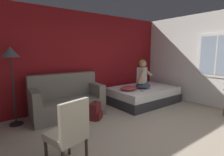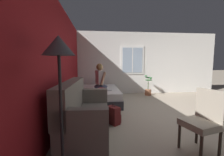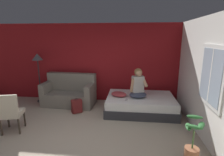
{
  "view_description": "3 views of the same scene",
  "coord_description": "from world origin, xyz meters",
  "px_view_note": "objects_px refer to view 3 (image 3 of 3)",
  "views": [
    {
      "loc": [
        -2.37,
        -1.77,
        1.6
      ],
      "look_at": [
        0.46,
        2.01,
        0.87
      ],
      "focal_mm": 28.0,
      "sensor_mm": 36.0,
      "label": 1
    },
    {
      "loc": [
        -3.59,
        2.02,
        1.41
      ],
      "look_at": [
        0.45,
        1.57,
        0.97
      ],
      "focal_mm": 24.0,
      "sensor_mm": 36.0,
      "label": 2
    },
    {
      "loc": [
        1.3,
        -3.18,
        2.24
      ],
      "look_at": [
        0.73,
        1.93,
        1.03
      ],
      "focal_mm": 28.0,
      "sensor_mm": 36.0,
      "label": 3
    }
  ],
  "objects_px": {
    "cell_phone": "(126,100)",
    "floor_lamp": "(38,62)",
    "side_chair": "(10,111)",
    "person_seated": "(138,86)",
    "couch": "(70,93)",
    "throw_pillow": "(119,94)",
    "bed": "(140,104)",
    "backpack": "(77,106)",
    "potted_plant": "(192,145)"
  },
  "relations": [
    {
      "from": "side_chair",
      "to": "cell_phone",
      "type": "bearing_deg",
      "value": 24.29
    },
    {
      "from": "throw_pillow",
      "to": "cell_phone",
      "type": "relative_size",
      "value": 3.33
    },
    {
      "from": "bed",
      "to": "person_seated",
      "type": "relative_size",
      "value": 2.37
    },
    {
      "from": "bed",
      "to": "potted_plant",
      "type": "distance_m",
      "value": 2.29
    },
    {
      "from": "bed",
      "to": "couch",
      "type": "distance_m",
      "value": 2.39
    },
    {
      "from": "cell_phone",
      "to": "floor_lamp",
      "type": "relative_size",
      "value": 0.08
    },
    {
      "from": "bed",
      "to": "cell_phone",
      "type": "bearing_deg",
      "value": -139.41
    },
    {
      "from": "cell_phone",
      "to": "couch",
      "type": "bearing_deg",
      "value": 169.86
    },
    {
      "from": "throw_pillow",
      "to": "cell_phone",
      "type": "height_order",
      "value": "throw_pillow"
    },
    {
      "from": "couch",
      "to": "throw_pillow",
      "type": "height_order",
      "value": "couch"
    },
    {
      "from": "floor_lamp",
      "to": "potted_plant",
      "type": "height_order",
      "value": "floor_lamp"
    },
    {
      "from": "bed",
      "to": "throw_pillow",
      "type": "bearing_deg",
      "value": -173.67
    },
    {
      "from": "throw_pillow",
      "to": "potted_plant",
      "type": "relative_size",
      "value": 0.56
    },
    {
      "from": "side_chair",
      "to": "throw_pillow",
      "type": "height_order",
      "value": "side_chair"
    },
    {
      "from": "couch",
      "to": "cell_phone",
      "type": "bearing_deg",
      "value": -19.75
    },
    {
      "from": "cell_phone",
      "to": "bed",
      "type": "bearing_deg",
      "value": 50.2
    },
    {
      "from": "backpack",
      "to": "throw_pillow",
      "type": "height_order",
      "value": "throw_pillow"
    },
    {
      "from": "side_chair",
      "to": "floor_lamp",
      "type": "relative_size",
      "value": 0.58
    },
    {
      "from": "couch",
      "to": "person_seated",
      "type": "distance_m",
      "value": 2.34
    },
    {
      "from": "side_chair",
      "to": "floor_lamp",
      "type": "height_order",
      "value": "floor_lamp"
    },
    {
      "from": "side_chair",
      "to": "cell_phone",
      "type": "relative_size",
      "value": 6.81
    },
    {
      "from": "cell_phone",
      "to": "potted_plant",
      "type": "xyz_separation_m",
      "value": [
        1.27,
        -1.76,
        -0.18
      ]
    },
    {
      "from": "bed",
      "to": "person_seated",
      "type": "distance_m",
      "value": 0.61
    },
    {
      "from": "person_seated",
      "to": "throw_pillow",
      "type": "relative_size",
      "value": 1.82
    },
    {
      "from": "person_seated",
      "to": "side_chair",
      "type": "bearing_deg",
      "value": -153.52
    },
    {
      "from": "backpack",
      "to": "throw_pillow",
      "type": "xyz_separation_m",
      "value": [
        1.26,
        0.24,
        0.36
      ]
    },
    {
      "from": "couch",
      "to": "throw_pillow",
      "type": "bearing_deg",
      "value": -13.54
    },
    {
      "from": "throw_pillow",
      "to": "floor_lamp",
      "type": "bearing_deg",
      "value": 168.82
    },
    {
      "from": "side_chair",
      "to": "cell_phone",
      "type": "height_order",
      "value": "side_chair"
    },
    {
      "from": "backpack",
      "to": "floor_lamp",
      "type": "relative_size",
      "value": 0.27
    },
    {
      "from": "person_seated",
      "to": "backpack",
      "type": "height_order",
      "value": "person_seated"
    },
    {
      "from": "person_seated",
      "to": "potted_plant",
      "type": "height_order",
      "value": "person_seated"
    },
    {
      "from": "couch",
      "to": "person_seated",
      "type": "xyz_separation_m",
      "value": [
        2.27,
        -0.41,
        0.44
      ]
    },
    {
      "from": "bed",
      "to": "cell_phone",
      "type": "distance_m",
      "value": 0.61
    },
    {
      "from": "person_seated",
      "to": "couch",
      "type": "bearing_deg",
      "value": 169.83
    },
    {
      "from": "throw_pillow",
      "to": "potted_plant",
      "type": "height_order",
      "value": "potted_plant"
    },
    {
      "from": "side_chair",
      "to": "potted_plant",
      "type": "height_order",
      "value": "side_chair"
    },
    {
      "from": "side_chair",
      "to": "floor_lamp",
      "type": "xyz_separation_m",
      "value": [
        -0.36,
        2.06,
        0.9
      ]
    },
    {
      "from": "throw_pillow",
      "to": "floor_lamp",
      "type": "distance_m",
      "value": 3.0
    },
    {
      "from": "potted_plant",
      "to": "cell_phone",
      "type": "bearing_deg",
      "value": 125.72
    },
    {
      "from": "bed",
      "to": "cell_phone",
      "type": "relative_size",
      "value": 14.41
    },
    {
      "from": "bed",
      "to": "cell_phone",
      "type": "height_order",
      "value": "cell_phone"
    },
    {
      "from": "cell_phone",
      "to": "floor_lamp",
      "type": "bearing_deg",
      "value": 174.18
    },
    {
      "from": "backpack",
      "to": "side_chair",
      "type": "bearing_deg",
      "value": -133.5
    },
    {
      "from": "couch",
      "to": "floor_lamp",
      "type": "distance_m",
      "value": 1.53
    },
    {
      "from": "bed",
      "to": "couch",
      "type": "bearing_deg",
      "value": 171.9
    },
    {
      "from": "backpack",
      "to": "potted_plant",
      "type": "bearing_deg",
      "value": -33.21
    },
    {
      "from": "floor_lamp",
      "to": "person_seated",
      "type": "bearing_deg",
      "value": -9.3
    },
    {
      "from": "side_chair",
      "to": "person_seated",
      "type": "bearing_deg",
      "value": 26.48
    },
    {
      "from": "backpack",
      "to": "throw_pillow",
      "type": "relative_size",
      "value": 0.95
    }
  ]
}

